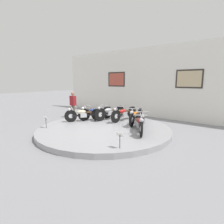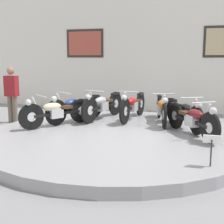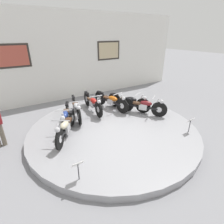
{
  "view_description": "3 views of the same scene",
  "coord_description": "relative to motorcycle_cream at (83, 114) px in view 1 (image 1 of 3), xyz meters",
  "views": [
    {
      "loc": [
        4.85,
        -5.83,
        2.24
      ],
      "look_at": [
        0.21,
        0.3,
        0.87
      ],
      "focal_mm": 28.0,
      "sensor_mm": 36.0,
      "label": 1
    },
    {
      "loc": [
        1.84,
        -6.46,
        1.87
      ],
      "look_at": [
        -0.22,
        0.38,
        0.6
      ],
      "focal_mm": 50.0,
      "sensor_mm": 36.0,
      "label": 2
    },
    {
      "loc": [
        -2.93,
        -4.57,
        3.25
      ],
      "look_at": [
        -0.07,
        -0.02,
        0.8
      ],
      "focal_mm": 28.0,
      "sensor_mm": 36.0,
      "label": 3
    }
  ],
  "objects": [
    {
      "name": "motorcycle_cream",
      "position": [
        0.0,
        0.0,
        0.0
      ],
      "size": [
        1.17,
        1.64,
        0.78
      ],
      "color": "black",
      "rests_on": "display_platform"
    },
    {
      "name": "motorcycle_blue",
      "position": [
        0.22,
        0.67,
        0.01
      ],
      "size": [
        0.85,
        1.85,
        0.8
      ],
      "color": "black",
      "rests_on": "display_platform"
    },
    {
      "name": "info_placard_front_left",
      "position": [
        -0.36,
        -1.9,
        -0.01
      ],
      "size": [
        0.26,
        0.11,
        0.51
      ],
      "color": "#333338",
      "rests_on": "display_platform"
    },
    {
      "name": "visitor_standing",
      "position": [
        -1.82,
        0.89,
        0.31
      ],
      "size": [
        0.36,
        0.22,
        1.58
      ],
      "color": "#6B6051",
      "rests_on": "ground_plane"
    },
    {
      "name": "info_placard_front_centre",
      "position": [
        3.58,
        -1.9,
        -0.01
      ],
      "size": [
        0.26,
        0.11,
        0.51
      ],
      "color": "#333338",
      "rests_on": "display_platform"
    },
    {
      "name": "motorcycle_black",
      "position": [
        2.99,
        0.67,
        0.01
      ],
      "size": [
        0.99,
        1.77,
        0.79
      ],
      "color": "black",
      "rests_on": "display_platform"
    },
    {
      "name": "motorcycle_red",
      "position": [
        1.6,
        1.33,
        0.02
      ],
      "size": [
        0.54,
        2.01,
        0.81
      ],
      "color": "black",
      "rests_on": "display_platform"
    },
    {
      "name": "back_wall",
      "position": [
        1.61,
        4.09,
        1.56
      ],
      "size": [
        14.0,
        0.22,
        4.27
      ],
      "color": "white",
      "rests_on": "ground_plane"
    },
    {
      "name": "motorcycle_silver",
      "position": [
        0.81,
        1.16,
        0.02
      ],
      "size": [
        0.61,
        1.99,
        0.81
      ],
      "color": "black",
      "rests_on": "display_platform"
    },
    {
      "name": "ground_plane",
      "position": [
        1.61,
        -0.26,
        -0.58
      ],
      "size": [
        60.0,
        60.0,
        0.0
      ],
      "primitive_type": "plane",
      "color": "gray"
    },
    {
      "name": "display_platform",
      "position": [
        1.61,
        -0.26,
        -0.48
      ],
      "size": [
        5.82,
        5.82,
        0.2
      ],
      "primitive_type": "cylinder",
      "color": "#99999E",
      "rests_on": "ground_plane"
    },
    {
      "name": "motorcycle_maroon",
      "position": [
        3.21,
        0.0,
        0.0
      ],
      "size": [
        1.17,
        1.65,
        0.79
      ],
      "color": "black",
      "rests_on": "display_platform"
    },
    {
      "name": "motorcycle_orange",
      "position": [
        2.4,
        1.15,
        0.01
      ],
      "size": [
        0.62,
        1.95,
        0.8
      ],
      "color": "black",
      "rests_on": "display_platform"
    }
  ]
}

